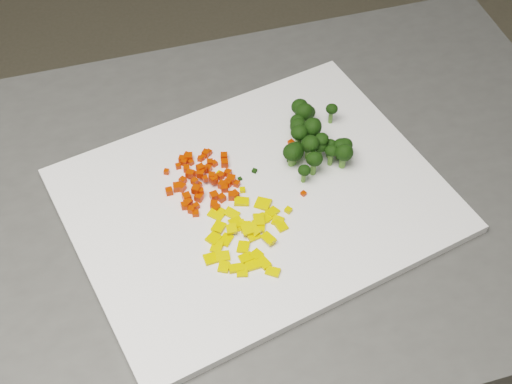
# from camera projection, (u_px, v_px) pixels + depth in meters

# --- Properties ---
(counter_block) EXTENTS (1.05, 0.88, 0.90)m
(counter_block) POSITION_uv_depth(u_px,v_px,m) (264.00, 355.00, 1.25)
(counter_block) COLOR #474745
(counter_block) RESTS_ON ground
(cutting_board) EXTENTS (0.56, 0.53, 0.01)m
(cutting_board) POSITION_uv_depth(u_px,v_px,m) (256.00, 200.00, 0.88)
(cutting_board) COLOR white
(cutting_board) RESTS_ON counter_block
(carrot_pile) EXTENTS (0.10, 0.10, 0.03)m
(carrot_pile) POSITION_uv_depth(u_px,v_px,m) (200.00, 175.00, 0.88)
(carrot_pile) COLOR red
(carrot_pile) RESTS_ON cutting_board
(pepper_pile) EXTENTS (0.11, 0.11, 0.02)m
(pepper_pile) POSITION_uv_depth(u_px,v_px,m) (250.00, 233.00, 0.83)
(pepper_pile) COLOR #E6B30C
(pepper_pile) RESTS_ON cutting_board
(broccoli_pile) EXTENTS (0.12, 0.12, 0.06)m
(broccoli_pile) POSITION_uv_depth(u_px,v_px,m) (314.00, 135.00, 0.91)
(broccoli_pile) COLOR black
(broccoli_pile) RESTS_ON cutting_board
(carrot_cube_0) EXTENTS (0.01, 0.01, 0.01)m
(carrot_cube_0) POSITION_uv_depth(u_px,v_px,m) (214.00, 178.00, 0.89)
(carrot_cube_0) COLOR red
(carrot_cube_0) RESTS_ON carrot_pile
(carrot_cube_1) EXTENTS (0.01, 0.01, 0.01)m
(carrot_cube_1) POSITION_uv_depth(u_px,v_px,m) (187.00, 197.00, 0.87)
(carrot_cube_1) COLOR red
(carrot_cube_1) RESTS_ON carrot_pile
(carrot_cube_2) EXTENTS (0.01, 0.01, 0.01)m
(carrot_cube_2) POSITION_uv_depth(u_px,v_px,m) (187.00, 155.00, 0.92)
(carrot_cube_2) COLOR red
(carrot_cube_2) RESTS_ON carrot_pile
(carrot_cube_3) EXTENTS (0.01, 0.01, 0.01)m
(carrot_cube_3) POSITION_uv_depth(u_px,v_px,m) (182.00, 159.00, 0.91)
(carrot_cube_3) COLOR red
(carrot_cube_3) RESTS_ON carrot_pile
(carrot_cube_4) EXTENTS (0.01, 0.01, 0.01)m
(carrot_cube_4) POSITION_uv_depth(u_px,v_px,m) (212.00, 176.00, 0.88)
(carrot_cube_4) COLOR red
(carrot_cube_4) RESTS_ON carrot_pile
(carrot_cube_5) EXTENTS (0.01, 0.01, 0.01)m
(carrot_cube_5) POSITION_uv_depth(u_px,v_px,m) (216.00, 207.00, 0.86)
(carrot_cube_5) COLOR red
(carrot_cube_5) RESTS_ON carrot_pile
(carrot_cube_6) EXTENTS (0.01, 0.01, 0.01)m
(carrot_cube_6) POSITION_uv_depth(u_px,v_px,m) (225.00, 188.00, 0.88)
(carrot_cube_6) COLOR red
(carrot_cube_6) RESTS_ON carrot_pile
(carrot_cube_7) EXTENTS (0.01, 0.01, 0.01)m
(carrot_cube_7) POSITION_uv_depth(u_px,v_px,m) (184.00, 206.00, 0.87)
(carrot_cube_7) COLOR red
(carrot_cube_7) RESTS_ON carrot_pile
(carrot_cube_8) EXTENTS (0.01, 0.01, 0.01)m
(carrot_cube_8) POSITION_uv_depth(u_px,v_px,m) (178.00, 166.00, 0.91)
(carrot_cube_8) COLOR red
(carrot_cube_8) RESTS_ON carrot_pile
(carrot_cube_9) EXTENTS (0.01, 0.01, 0.01)m
(carrot_cube_9) POSITION_uv_depth(u_px,v_px,m) (235.00, 195.00, 0.88)
(carrot_cube_9) COLOR red
(carrot_cube_9) RESTS_ON carrot_pile
(carrot_cube_10) EXTENTS (0.01, 0.01, 0.01)m
(carrot_cube_10) POSITION_uv_depth(u_px,v_px,m) (222.00, 185.00, 0.89)
(carrot_cube_10) COLOR red
(carrot_cube_10) RESTS_ON carrot_pile
(carrot_cube_11) EXTENTS (0.01, 0.01, 0.01)m
(carrot_cube_11) POSITION_uv_depth(u_px,v_px,m) (221.00, 176.00, 0.90)
(carrot_cube_11) COLOR red
(carrot_cube_11) RESTS_ON carrot_pile
(carrot_cube_12) EXTENTS (0.01, 0.01, 0.01)m
(carrot_cube_12) POSITION_uv_depth(u_px,v_px,m) (237.00, 184.00, 0.89)
(carrot_cube_12) COLOR red
(carrot_cube_12) RESTS_ON carrot_pile
(carrot_cube_13) EXTENTS (0.01, 0.01, 0.01)m
(carrot_cube_13) POSITION_uv_depth(u_px,v_px,m) (194.00, 174.00, 0.90)
(carrot_cube_13) COLOR red
(carrot_cube_13) RESTS_ON carrot_pile
(carrot_cube_14) EXTENTS (0.01, 0.01, 0.01)m
(carrot_cube_14) POSITION_uv_depth(u_px,v_px,m) (199.00, 197.00, 0.87)
(carrot_cube_14) COLOR red
(carrot_cube_14) RESTS_ON carrot_pile
(carrot_cube_15) EXTENTS (0.01, 0.01, 0.01)m
(carrot_cube_15) POSITION_uv_depth(u_px,v_px,m) (203.00, 157.00, 0.92)
(carrot_cube_15) COLOR red
(carrot_cube_15) RESTS_ON carrot_pile
(carrot_cube_16) EXTENTS (0.01, 0.01, 0.01)m
(carrot_cube_16) POSITION_uv_depth(u_px,v_px,m) (190.00, 174.00, 0.90)
(carrot_cube_16) COLOR red
(carrot_cube_16) RESTS_ON carrot_pile
(carrot_cube_17) EXTENTS (0.01, 0.01, 0.01)m
(carrot_cube_17) POSITION_uv_depth(u_px,v_px,m) (222.00, 198.00, 0.87)
(carrot_cube_17) COLOR red
(carrot_cube_17) RESTS_ON carrot_pile
(carrot_cube_18) EXTENTS (0.01, 0.01, 0.01)m
(carrot_cube_18) POSITION_uv_depth(u_px,v_px,m) (221.00, 176.00, 0.90)
(carrot_cube_18) COLOR red
(carrot_cube_18) RESTS_ON carrot_pile
(carrot_cube_19) EXTENTS (0.01, 0.01, 0.01)m
(carrot_cube_19) POSITION_uv_depth(u_px,v_px,m) (191.00, 210.00, 0.86)
(carrot_cube_19) COLOR red
(carrot_cube_19) RESTS_ON carrot_pile
(carrot_cube_20) EXTENTS (0.01, 0.01, 0.01)m
(carrot_cube_20) POSITION_uv_depth(u_px,v_px,m) (188.00, 203.00, 0.87)
(carrot_cube_20) COLOR red
(carrot_cube_20) RESTS_ON carrot_pile
(carrot_cube_21) EXTENTS (0.01, 0.01, 0.01)m
(carrot_cube_21) POSITION_uv_depth(u_px,v_px,m) (208.00, 169.00, 0.90)
(carrot_cube_21) COLOR red
(carrot_cube_21) RESTS_ON carrot_pile
(carrot_cube_22) EXTENTS (0.01, 0.01, 0.01)m
(carrot_cube_22) POSITION_uv_depth(u_px,v_px,m) (194.00, 181.00, 0.88)
(carrot_cube_22) COLOR red
(carrot_cube_22) RESTS_ON carrot_pile
(carrot_cube_23) EXTENTS (0.01, 0.01, 0.01)m
(carrot_cube_23) POSITION_uv_depth(u_px,v_px,m) (214.00, 164.00, 0.91)
(carrot_cube_23) COLOR red
(carrot_cube_23) RESTS_ON carrot_pile
(carrot_cube_24) EXTENTS (0.01, 0.01, 0.01)m
(carrot_cube_24) POSITION_uv_depth(u_px,v_px,m) (183.00, 180.00, 0.89)
(carrot_cube_24) COLOR red
(carrot_cube_24) RESTS_ON carrot_pile
(carrot_cube_25) EXTENTS (0.01, 0.01, 0.01)m
(carrot_cube_25) POSITION_uv_depth(u_px,v_px,m) (228.00, 183.00, 0.89)
(carrot_cube_25) COLOR red
(carrot_cube_25) RESTS_ON carrot_pile
(carrot_cube_26) EXTENTS (0.01, 0.01, 0.01)m
(carrot_cube_26) POSITION_uv_depth(u_px,v_px,m) (214.00, 205.00, 0.87)
(carrot_cube_26) COLOR red
(carrot_cube_26) RESTS_ON carrot_pile
(carrot_cube_27) EXTENTS (0.01, 0.01, 0.01)m
(carrot_cube_27) POSITION_uv_depth(u_px,v_px,m) (201.00, 174.00, 0.89)
(carrot_cube_27) COLOR red
(carrot_cube_27) RESTS_ON carrot_pile
(carrot_cube_28) EXTENTS (0.01, 0.01, 0.01)m
(carrot_cube_28) POSITION_uv_depth(u_px,v_px,m) (198.00, 185.00, 0.89)
(carrot_cube_28) COLOR red
(carrot_cube_28) RESTS_ON carrot_pile
(carrot_cube_29) EXTENTS (0.01, 0.01, 0.01)m
(carrot_cube_29) POSITION_uv_depth(u_px,v_px,m) (196.00, 206.00, 0.87)
(carrot_cube_29) COLOR red
(carrot_cube_29) RESTS_ON carrot_pile
(carrot_cube_30) EXTENTS (0.01, 0.01, 0.01)m
(carrot_cube_30) POSITION_uv_depth(u_px,v_px,m) (187.00, 169.00, 0.90)
(carrot_cube_30) COLOR red
(carrot_cube_30) RESTS_ON carrot_pile
(carrot_cube_31) EXTENTS (0.01, 0.01, 0.01)m
(carrot_cube_31) POSITION_uv_depth(u_px,v_px,m) (181.00, 187.00, 0.88)
(carrot_cube_31) COLOR red
(carrot_cube_31) RESTS_ON carrot_pile
(carrot_cube_32) EXTENTS (0.01, 0.01, 0.01)m
(carrot_cube_32) POSITION_uv_depth(u_px,v_px,m) (213.00, 179.00, 0.88)
(carrot_cube_32) COLOR red
(carrot_cube_32) RESTS_ON carrot_pile
(carrot_cube_33) EXTENTS (0.01, 0.01, 0.01)m
(carrot_cube_33) POSITION_uv_depth(u_px,v_px,m) (224.00, 156.00, 0.92)
(carrot_cube_33) COLOR red
(carrot_cube_33) RESTS_ON carrot_pile
(carrot_cube_34) EXTENTS (0.01, 0.01, 0.01)m
(carrot_cube_34) POSITION_uv_depth(u_px,v_px,m) (169.00, 191.00, 0.88)
(carrot_cube_34) COLOR red
(carrot_cube_34) RESTS_ON carrot_pile
(carrot_cube_35) EXTENTS (0.01, 0.01, 0.01)m
(carrot_cube_35) POSITION_uv_depth(u_px,v_px,m) (196.00, 189.00, 0.87)
(carrot_cube_35) COLOR red
(carrot_cube_35) RESTS_ON carrot_pile
(carrot_cube_36) EXTENTS (0.01, 0.01, 0.01)m
(carrot_cube_36) POSITION_uv_depth(u_px,v_px,m) (214.00, 196.00, 0.87)
(carrot_cube_36) COLOR red
(carrot_cube_36) RESTS_ON carrot_pile
(carrot_cube_37) EXTENTS (0.01, 0.01, 0.01)m
(carrot_cube_37) POSITION_uv_depth(u_px,v_px,m) (191.00, 162.00, 0.91)
(carrot_cube_37) COLOR red
(carrot_cube_37) RESTS_ON carrot_pile
(carrot_cube_38) EXTENTS (0.01, 0.01, 0.01)m
(carrot_cube_38) POSITION_uv_depth(u_px,v_px,m) (209.00, 152.00, 0.92)
(carrot_cube_38) COLOR red
(carrot_cube_38) RESTS_ON carrot_pile
(carrot_cube_39) EXTENTS (0.01, 0.01, 0.01)m
(carrot_cube_39) POSITION_uv_depth(u_px,v_px,m) (210.00, 163.00, 0.91)
(carrot_cube_39) COLOR red
(carrot_cube_39) RESTS_ON carrot_pile
(carrot_cube_40) EXTENTS (0.01, 0.01, 0.01)m
(carrot_cube_40) POSITION_uv_depth(u_px,v_px,m) (189.00, 157.00, 0.91)
(carrot_cube_40) COLOR red
(carrot_cube_40) RESTS_ON carrot_pile
(carrot_cube_41) EXTENTS (0.01, 0.01, 0.01)m
(carrot_cube_41) POSITION_uv_depth(u_px,v_px,m) (206.00, 153.00, 0.92)
(carrot_cube_41) COLOR red
(carrot_cube_41) RESTS_ON carrot_pile
(carrot_cube_42) EXTENTS (0.01, 0.01, 0.01)m
(carrot_cube_42) POSITION_uv_depth(u_px,v_px,m) (201.00, 191.00, 0.87)
(carrot_cube_42) COLOR red
(carrot_cube_42) RESTS_ON carrot_pile
(carrot_cube_43) EXTENTS (0.01, 0.01, 0.01)m
(carrot_cube_43) POSITION_uv_depth(u_px,v_px,m) (191.00, 174.00, 0.89)
(carrot_cube_43) COLOR red
(carrot_cube_43) RESTS_ON carrot_pile
(carrot_cube_44) EXTENTS (0.01, 0.01, 0.01)m
(carrot_cube_44) POSITION_uv_depth(u_px,v_px,m) (167.00, 172.00, 0.90)
(carrot_cube_44) COLOR red
(carrot_cube_44) RESTS_ON carrot_pile
(carrot_cube_45) EXTENTS (0.01, 0.01, 0.01)m
(carrot_cube_45) POSITION_uv_depth(u_px,v_px,m) (205.00, 179.00, 0.89)
(carrot_cube_45) COLOR red
(carrot_cube_45) RESTS_ON carrot_pile
(carrot_cube_46) EXTENTS (0.01, 0.01, 0.01)m
(carrot_cube_46) POSITION_uv_depth(u_px,v_px,m) (184.00, 162.00, 0.91)
(carrot_cube_46) COLOR red
(carrot_cube_46) RESTS_ON carrot_pile
(carrot_cube_47) EXTENTS (0.01, 0.01, 0.01)m
(carrot_cube_47) POSITION_uv_depth(u_px,v_px,m) (200.00, 168.00, 0.89)
(carrot_cube_47) COLOR red
(carrot_cube_47) RESTS_ON carrot_pile
(carrot_cube_48) EXTENTS (0.01, 0.01, 0.01)m
(carrot_cube_48) POSITION_uv_depth(u_px,v_px,m) (177.00, 187.00, 0.88)
(carrot_cube_48) COLOR red
(carrot_cube_48) RESTS_ON carrot_pile
(carrot_cube_49) EXTENTS (0.01, 0.01, 0.01)m
(carrot_cube_49) POSITION_uv_depth(u_px,v_px,m) (200.00, 159.00, 0.92)
(carrot_cube_49) COLOR red
(carrot_cube_49) RESTS_ON carrot_pile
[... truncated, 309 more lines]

